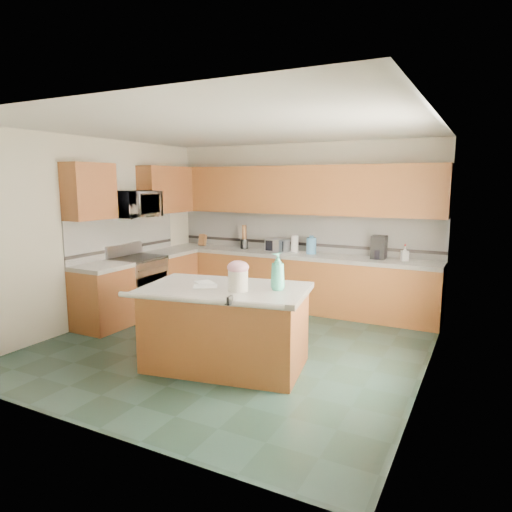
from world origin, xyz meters
The scene contains 52 objects.
floor centered at (0.00, 0.00, 0.00)m, with size 4.60×4.60×0.00m, color black.
ceiling centered at (0.00, 0.00, 2.70)m, with size 4.60×4.60×0.00m, color white.
wall_back centered at (0.00, 2.32, 1.35)m, with size 4.60×0.04×2.70m, color beige.
wall_front centered at (0.00, -2.32, 1.35)m, with size 4.60×0.04×2.70m, color beige.
wall_left centered at (-2.32, 0.00, 1.35)m, with size 0.04×4.60×2.70m, color beige.
wall_right centered at (2.32, 0.00, 1.35)m, with size 0.04×4.60×2.70m, color beige.
back_base_cab centered at (0.00, 2.00, 0.43)m, with size 4.60×0.60×0.86m, color #552C17.
back_countertop centered at (0.00, 2.00, 0.89)m, with size 4.60×0.64×0.06m, color white.
back_upper_cab centered at (0.00, 2.13, 1.94)m, with size 4.60×0.33×0.78m, color #552C17.
back_backsplash centered at (0.00, 2.29, 1.24)m, with size 4.60×0.02×0.63m, color silver.
back_accent_band centered at (0.00, 2.28, 1.04)m, with size 4.60×0.01×0.05m, color black.
left_base_cab_rear centered at (-2.00, 1.29, 0.43)m, with size 0.60×0.82×0.86m, color #552C17.
left_counter_rear centered at (-2.00, 1.29, 0.89)m, with size 0.64×0.82×0.06m, color white.
left_base_cab_front centered at (-2.00, -0.24, 0.43)m, with size 0.60×0.72×0.86m, color #552C17.
left_counter_front centered at (-2.00, -0.24, 0.89)m, with size 0.64×0.72×0.06m, color white.
left_backsplash centered at (-2.29, 0.55, 1.24)m, with size 0.02×2.30×0.63m, color silver.
left_accent_band centered at (-2.28, 0.55, 1.04)m, with size 0.01×2.30×0.05m, color black.
left_upper_cab_rear centered at (-2.13, 1.42, 1.94)m, with size 0.33×1.09×0.78m, color #552C17.
left_upper_cab_front centered at (-2.13, -0.24, 1.94)m, with size 0.33×0.72×0.78m, color #552C17.
range_body centered at (-2.00, 0.50, 0.44)m, with size 0.60×0.76×0.88m, color #B7B7BC.
range_oven_door centered at (-1.71, 0.50, 0.40)m, with size 0.02×0.68×0.55m, color black.
range_cooktop centered at (-2.00, 0.50, 0.90)m, with size 0.62×0.78×0.04m, color black.
range_handle centered at (-1.68, 0.50, 0.78)m, with size 0.02×0.02×0.66m, color #B7B7BC.
range_backguard centered at (-2.26, 0.50, 1.02)m, with size 0.06×0.76×0.18m, color #B7B7BC.
microwave centered at (-2.00, 0.50, 1.73)m, with size 0.73×0.50×0.41m, color #B7B7BC.
island_base centered at (0.26, -0.61, 0.43)m, with size 1.70×0.97×0.86m, color #552C17.
island_top centered at (0.26, -0.61, 0.89)m, with size 1.80×1.07×0.06m, color white.
island_bullnose centered at (0.26, -1.14, 0.89)m, with size 0.06×0.06×1.80m, color white.
treat_jar centered at (0.48, -0.71, 1.03)m, with size 0.21×0.21×0.22m, color silver.
treat_jar_lid centered at (0.48, -0.71, 1.18)m, with size 0.23×0.23×0.14m, color #CA89A0.
treat_jar_knob centered at (0.48, -0.71, 1.23)m, with size 0.03×0.03×0.08m, color tan.
treat_jar_knob_end_l centered at (0.45, -0.71, 1.23)m, with size 0.04×0.04×0.04m, color tan.
treat_jar_knob_end_r centered at (0.52, -0.71, 1.23)m, with size 0.04×0.04×0.04m, color tan.
soap_bottle_island centered at (0.84, -0.47, 1.12)m, with size 0.15×0.16×0.40m, color teal.
paper_sheet_a centered at (0.06, -0.69, 0.92)m, with size 0.26×0.20×0.00m, color white.
paper_sheet_b centered at (-0.06, -0.53, 0.92)m, with size 0.25×0.19×0.00m, color white.
clamp_body centered at (0.63, -1.12, 0.93)m, with size 0.03×0.09×0.08m, color black.
clamp_handle centered at (0.63, -1.18, 0.91)m, with size 0.01×0.01×0.07m, color black.
knife_block centered at (-1.82, 2.05, 1.02)m, with size 0.11×0.09×0.21m, color #472814.
utensil_crock centered at (-0.97, 2.08, 1.00)m, with size 0.13×0.13×0.17m, color black.
utensil_bundle centered at (-0.97, 2.08, 1.21)m, with size 0.08×0.08×0.24m, color #472814.
toaster_oven centered at (-0.33, 2.05, 1.02)m, with size 0.36×0.25×0.21m, color #B7B7BC.
toaster_oven_door centered at (-0.33, 1.93, 1.02)m, with size 0.32×0.01×0.17m, color black.
paper_towel centered at (-0.03, 2.10, 1.06)m, with size 0.12×0.12×0.27m, color white.
paper_towel_base centered at (-0.03, 2.10, 0.93)m, with size 0.18×0.18×0.01m, color #B7B7BC.
water_jug centered at (0.27, 2.06, 1.05)m, with size 0.16×0.16×0.26m, color teal.
water_jug_neck centered at (0.27, 2.06, 1.20)m, with size 0.07×0.07×0.04m, color teal.
coffee_maker centered at (1.35, 2.08, 1.10)m, with size 0.21×0.23×0.35m, color black.
coffee_carafe centered at (1.35, 2.03, 0.99)m, with size 0.14×0.14×0.14m, color black.
soap_bottle_back centered at (1.73, 2.05, 1.03)m, with size 0.10×0.10×0.22m, color white.
soap_back_cap centered at (1.73, 2.05, 1.16)m, with size 0.02×0.02×0.03m, color red.
window_light_proxy centered at (2.29, -0.20, 1.50)m, with size 0.02×1.40×1.10m, color white.
Camera 1 is at (2.82, -4.82, 2.06)m, focal length 32.00 mm.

